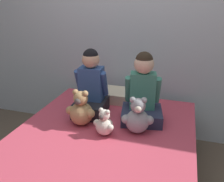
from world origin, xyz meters
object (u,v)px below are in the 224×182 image
(bed, at_px, (98,169))
(teddy_bear_between_children, at_px, (104,124))
(teddy_bear_held_by_right_child, at_px, (138,118))
(child_on_left, at_px, (91,88))
(teddy_bear_held_by_left_child, at_px, (81,110))
(pillow_at_headboard, at_px, (124,96))
(child_on_right, at_px, (143,93))

(bed, bearing_deg, teddy_bear_between_children, 82.50)
(teddy_bear_held_by_right_child, bearing_deg, child_on_left, 143.64)
(bed, distance_m, child_on_left, 0.73)
(child_on_left, height_order, teddy_bear_held_by_left_child, child_on_left)
(teddy_bear_between_children, height_order, pillow_at_headboard, teddy_bear_between_children)
(teddy_bear_held_by_left_child, relative_size, teddy_bear_held_by_right_child, 1.03)
(bed, relative_size, pillow_at_headboard, 4.21)
(child_on_left, bearing_deg, bed, -67.38)
(bed, distance_m, teddy_bear_between_children, 0.38)
(child_on_right, xyz_separation_m, teddy_bear_between_children, (-0.24, -0.34, -0.16))
(child_on_right, bearing_deg, pillow_at_headboard, 115.86)
(bed, xyz_separation_m, child_on_left, (-0.23, 0.47, 0.51))
(child_on_right, bearing_deg, bed, -129.73)
(child_on_right, xyz_separation_m, teddy_bear_held_by_right_child, (0.01, -0.23, -0.13))
(child_on_left, distance_m, teddy_bear_between_children, 0.45)
(child_on_left, bearing_deg, teddy_bear_held_by_left_child, -93.18)
(teddy_bear_held_by_left_child, xyz_separation_m, teddy_bear_held_by_right_child, (0.50, 0.02, -0.00))
(child_on_right, relative_size, teddy_bear_held_by_left_child, 1.94)
(child_on_left, distance_m, teddy_bear_held_by_left_child, 0.27)
(child_on_left, height_order, teddy_bear_between_children, child_on_left)
(teddy_bear_held_by_left_child, height_order, pillow_at_headboard, teddy_bear_held_by_left_child)
(child_on_left, height_order, teddy_bear_held_by_right_child, child_on_left)
(teddy_bear_held_by_right_child, distance_m, pillow_at_headboard, 0.64)
(child_on_right, bearing_deg, teddy_bear_between_children, -136.06)
(child_on_right, height_order, teddy_bear_held_by_left_child, child_on_right)
(bed, distance_m, child_on_right, 0.75)
(bed, height_order, pillow_at_headboard, pillow_at_headboard)
(child_on_left, xyz_separation_m, teddy_bear_held_by_right_child, (0.50, -0.23, -0.12))
(teddy_bear_held_by_right_child, bearing_deg, child_on_right, 79.94)
(bed, height_order, teddy_bear_held_by_left_child, teddy_bear_held_by_left_child)
(pillow_at_headboard, bearing_deg, child_on_right, -53.35)
(bed, bearing_deg, teddy_bear_held_by_left_child, 135.73)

